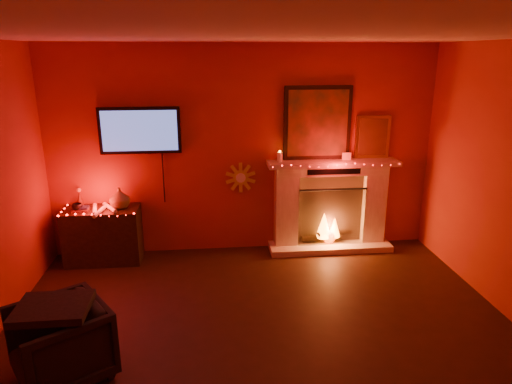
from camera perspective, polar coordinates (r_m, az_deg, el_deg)
room at (r=3.55m, az=1.76°, el=-3.11°), size 5.00×5.00×5.00m
fireplace at (r=6.19m, az=9.22°, el=-0.59°), size 1.72×0.40×2.18m
tv at (r=5.89m, az=-14.29°, el=7.44°), size 1.00×0.07×1.24m
sunburst_clock at (r=6.00m, az=-1.93°, el=1.81°), size 0.40×0.03×0.40m
console_table at (r=6.12m, az=-18.49°, el=-4.82°), size 0.92×0.58×0.97m
armchair at (r=4.19m, az=-23.24°, el=-16.97°), size 0.97×0.96×0.64m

